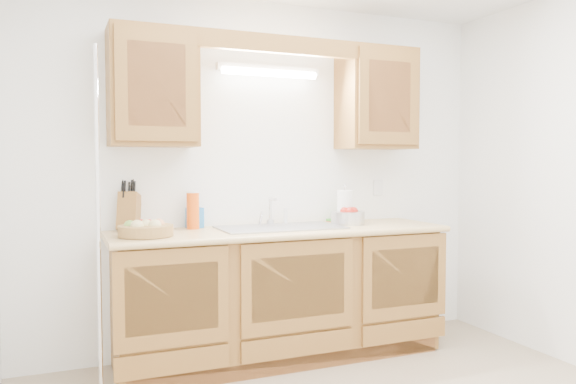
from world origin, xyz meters
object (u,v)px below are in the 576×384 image
knife_block (129,211)px  paper_towel (345,207)px  fruit_basket (146,229)px  apple_bowl (348,217)px

knife_block → paper_towel: 1.52m
fruit_basket → apple_bowl: apple_bowl is taller
knife_block → apple_bowl: 1.53m
fruit_basket → knife_block: knife_block is taller
paper_towel → knife_block: bearing=174.1°
paper_towel → apple_bowl: (0.00, -0.05, -0.07)m
apple_bowl → knife_block: bearing=172.3°
knife_block → apple_bowl: knife_block is taller
fruit_basket → apple_bowl: (1.46, 0.13, 0.01)m
knife_block → paper_towel: bearing=14.5°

